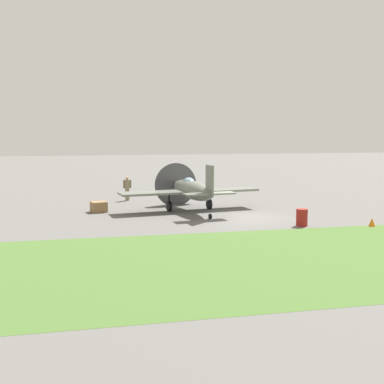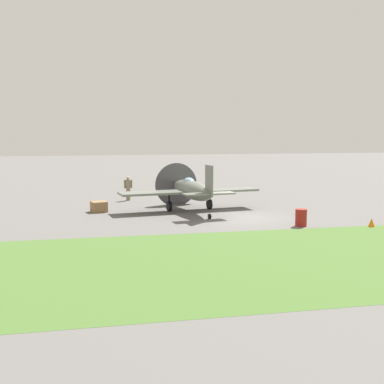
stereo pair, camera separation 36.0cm
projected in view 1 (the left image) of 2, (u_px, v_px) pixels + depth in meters
name	position (u px, v px, depth m)	size (l,w,h in m)	color
ground_plane	(241.00, 218.00, 28.78)	(160.00, 160.00, 0.00)	#605E5B
grass_verge	(315.00, 257.00, 19.74)	(120.00, 11.00, 0.01)	#476B2D
airplane_lead	(191.00, 190.00, 31.05)	(9.00, 7.15, 3.19)	slate
ground_crew_chief	(127.00, 188.00, 35.85)	(0.61, 0.38, 1.73)	#847A5B
fuel_drum	(302.00, 217.00, 26.17)	(0.60, 0.60, 0.90)	maroon
supply_crate	(99.00, 207.00, 30.76)	(0.90, 0.90, 0.64)	olive
runway_marker_cone	(372.00, 222.00, 26.09)	(0.36, 0.36, 0.44)	orange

